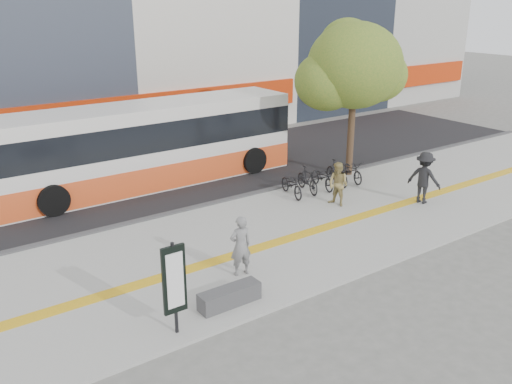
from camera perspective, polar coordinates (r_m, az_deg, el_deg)
ground at (r=15.97m, az=2.82°, el=-7.16°), size 120.00×120.00×0.00m
sidewalk at (r=17.03m, az=-0.30°, el=-5.20°), size 40.00×7.00×0.08m
tactile_strip at (r=16.65m, az=0.69°, el=-5.65°), size 40.00×0.45×0.01m
street at (r=23.16m, az=-11.05°, el=1.22°), size 40.00×8.00×0.06m
curb at (r=19.76m, az=-6.16°, el=-1.63°), size 40.00×0.25×0.14m
bench at (r=13.63m, az=-2.75°, el=-10.72°), size 1.60×0.45×0.45m
signboard at (r=12.20m, az=-8.44°, el=-9.10°), size 0.55×0.10×2.20m
street_tree at (r=22.82m, az=9.91°, el=12.58°), size 4.40×3.80×6.31m
bus at (r=22.25m, az=-11.02°, el=4.59°), size 12.02×2.85×3.20m
bicycle_row at (r=21.65m, az=6.89°, el=1.57°), size 4.03×1.77×0.98m
seated_woman at (r=14.73m, az=-1.62°, el=-5.58°), size 0.66×0.48×1.68m
pedestrian_tan at (r=19.82m, az=8.49°, el=0.80°), size 0.74×0.87×1.58m
pedestrian_dark at (r=20.73m, az=16.99°, el=1.43°), size 1.03×1.37×1.89m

